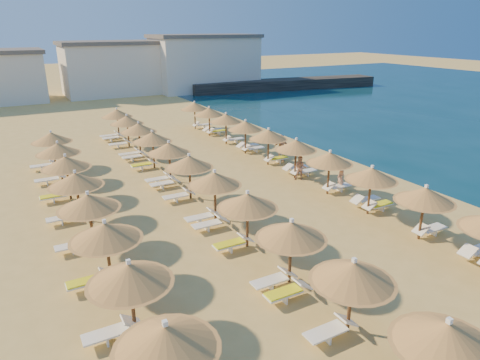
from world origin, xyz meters
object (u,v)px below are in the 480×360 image
jetty (285,84)px  beachgoer_b (300,168)px  beachgoer_a (341,178)px  beachgoer_c (281,148)px  parasol_row_west (201,171)px  parasol_row_east (312,152)px

jetty → beachgoer_b: beachgoer_b is taller
beachgoer_a → beachgoer_c: (0.22, 6.56, 0.20)m
beachgoer_a → beachgoer_b: (-1.05, 2.55, 0.01)m
parasol_row_west → beachgoer_a: size_ratio=24.93×
parasol_row_west → beachgoer_b: (7.26, 1.11, -1.35)m
jetty → parasol_row_east: (-23.17, -36.13, 1.37)m
parasol_row_east → beachgoer_a: bearing=-52.6°
parasol_row_east → beachgoer_a: size_ratio=24.93×
parasol_row_east → parasol_row_west: same height
jetty → parasol_row_west: parasol_row_west is taller
parasol_row_east → jetty: bearing=57.3°
beachgoer_b → parasol_row_west: bearing=-129.4°
beachgoer_c → beachgoer_b: (-1.27, -4.00, -0.18)m
parasol_row_east → parasol_row_west: size_ratio=1.00×
beachgoer_b → parasol_row_east: bearing=-50.7°
parasol_row_east → beachgoer_a: 2.27m
jetty → parasol_row_west: (-30.39, -36.13, 1.37)m
parasol_row_east → beachgoer_c: 5.41m
jetty → beachgoer_b: 41.96m
parasol_row_east → beachgoer_c: parasol_row_east is taller
parasol_row_east → beachgoer_b: parasol_row_east is taller
jetty → beachgoer_b: (-23.12, -35.01, 0.02)m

